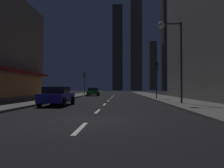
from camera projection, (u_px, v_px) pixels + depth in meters
ground_plane at (114, 96)px, 40.89m from camera, size 78.00×136.00×0.10m
sidewalk_right at (150, 95)px, 40.60m from camera, size 4.00×76.00×0.15m
sidewalk_left at (78, 95)px, 41.18m from camera, size 4.00×76.00×0.15m
lane_marking_center at (108, 101)px, 22.51m from camera, size 0.16×33.40×0.01m
skyscraper_distant_tall at (118, 48)px, 137.36m from camera, size 6.49×7.43×55.06m
skyscraper_distant_mid at (136, 38)px, 149.42m from camera, size 7.99×8.97×74.05m
skyscraper_distant_short at (153, 66)px, 159.03m from camera, size 5.52×8.07×36.47m
skyscraper_distant_slender at (167, 29)px, 121.69m from camera, size 5.63×8.58×71.37m
car_parked_near at (57, 96)px, 16.36m from camera, size 1.98×4.24×1.45m
car_parked_far at (93, 92)px, 37.89m from camera, size 1.98×4.24×1.45m
fire_hydrant_far_left at (68, 95)px, 29.02m from camera, size 0.42×0.30×0.65m
traffic_light_near_right at (157, 72)px, 24.38m from camera, size 0.32×0.48×4.20m
traffic_light_far_left at (84, 79)px, 39.76m from camera, size 0.32×0.48×4.20m
street_lamp_right at (171, 42)px, 16.97m from camera, size 1.96×0.56×6.58m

